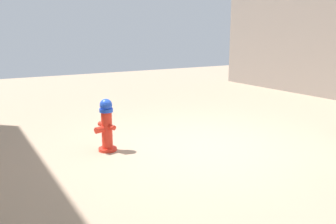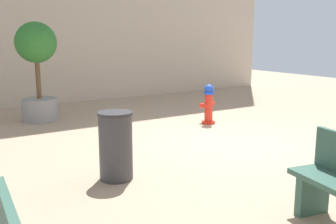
% 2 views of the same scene
% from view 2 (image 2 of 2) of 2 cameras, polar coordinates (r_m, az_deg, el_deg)
% --- Properties ---
extents(ground_plane, '(23.40, 23.40, 0.00)m').
position_cam_2_polar(ground_plane, '(7.41, 9.19, -4.36)').
color(ground_plane, tan).
extents(fire_hydrant, '(0.38, 0.41, 0.89)m').
position_cam_2_polar(fire_hydrant, '(8.82, 5.93, 1.17)').
color(fire_hydrant, red).
rests_on(fire_hydrant, ground_plane).
extents(planter_tree, '(0.93, 0.93, 2.27)m').
position_cam_2_polar(planter_tree, '(9.47, -18.55, 6.76)').
color(planter_tree, gray).
rests_on(planter_tree, ground_plane).
extents(trash_bin, '(0.48, 0.48, 0.95)m').
position_cam_2_polar(trash_bin, '(5.42, -7.63, -4.88)').
color(trash_bin, '#38383D').
rests_on(trash_bin, ground_plane).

